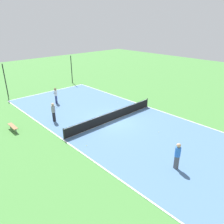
# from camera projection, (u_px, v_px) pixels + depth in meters

# --- Properties ---
(ground_plane) EXTENTS (80.00, 80.00, 0.00)m
(ground_plane) POSITION_uv_depth(u_px,v_px,m) (112.00, 121.00, 20.78)
(ground_plane) COLOR #47843D
(court_surface) EXTENTS (10.77, 24.90, 0.02)m
(court_surface) POSITION_uv_depth(u_px,v_px,m) (112.00, 121.00, 20.77)
(court_surface) COLOR #4C729E
(court_surface) RESTS_ON ground_plane
(tennis_net) EXTENTS (10.57, 0.10, 0.97)m
(tennis_net) POSITION_uv_depth(u_px,v_px,m) (112.00, 116.00, 20.58)
(tennis_net) COLOR black
(tennis_net) RESTS_ON court_surface
(bench) EXTENTS (0.36, 1.58, 0.45)m
(bench) POSITION_uv_depth(u_px,v_px,m) (13.00, 127.00, 18.77)
(bench) COLOR olive
(bench) RESTS_ON ground_plane
(player_near_white) EXTENTS (0.83, 0.94, 1.80)m
(player_near_white) POSITION_uv_depth(u_px,v_px,m) (56.00, 94.00, 24.73)
(player_near_white) COLOR navy
(player_near_white) RESTS_ON court_surface
(player_near_blue) EXTENTS (0.42, 0.42, 1.84)m
(player_near_blue) POSITION_uv_depth(u_px,v_px,m) (178.00, 154.00, 13.67)
(player_near_blue) COLOR #4C4C51
(player_near_blue) RESTS_ON court_surface
(player_baseline_gray) EXTENTS (0.44, 0.44, 1.83)m
(player_baseline_gray) POSITION_uv_depth(u_px,v_px,m) (53.00, 111.00, 20.23)
(player_baseline_gray) COLOR black
(player_baseline_gray) RESTS_ON court_surface
(tennis_ball_near_net) EXTENTS (0.07, 0.07, 0.07)m
(tennis_ball_near_net) POSITION_uv_depth(u_px,v_px,m) (118.00, 102.00, 25.37)
(tennis_ball_near_net) COLOR #CCE033
(tennis_ball_near_net) RESTS_ON court_surface
(tennis_ball_right_alley) EXTENTS (0.07, 0.07, 0.07)m
(tennis_ball_right_alley) POSITION_uv_depth(u_px,v_px,m) (159.00, 132.00, 18.55)
(tennis_ball_right_alley) COLOR #CCE033
(tennis_ball_right_alley) RESTS_ON court_surface
(tennis_ball_midcourt) EXTENTS (0.07, 0.07, 0.07)m
(tennis_ball_midcourt) POSITION_uv_depth(u_px,v_px,m) (87.00, 146.00, 16.53)
(tennis_ball_midcourt) COLOR #CCE033
(tennis_ball_midcourt) RESTS_ON court_surface
(fence_post_back_left) EXTENTS (0.12, 0.12, 4.11)m
(fence_post_back_left) POSITION_uv_depth(u_px,v_px,m) (5.00, 81.00, 26.42)
(fence_post_back_left) COLOR black
(fence_post_back_left) RESTS_ON ground_plane
(fence_post_back_right) EXTENTS (0.12, 0.12, 4.11)m
(fence_post_back_right) POSITION_uv_depth(u_px,v_px,m) (72.00, 70.00, 32.35)
(fence_post_back_right) COLOR black
(fence_post_back_right) RESTS_ON ground_plane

